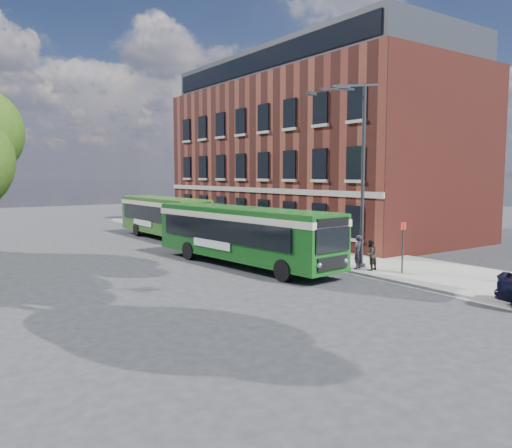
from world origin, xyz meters
TOP-DOWN VIEW (x-y plane):
  - ground at (0.00, 0.00)m, footprint 120.00×120.00m
  - pavement at (7.00, 8.00)m, footprint 6.00×48.00m
  - kerb_line at (3.95, 8.00)m, footprint 0.12×48.00m
  - brick_office at (14.00, 12.00)m, footprint 12.10×26.00m
  - street_lamp at (4.84, -2.00)m, footprint 2.96×2.38m
  - bus_stop_sign at (5.60, -4.20)m, footprint 0.35×0.08m
  - bus_front at (1.00, 2.38)m, footprint 3.77×12.56m
  - bus_rear at (2.43, 15.28)m, footprint 2.83×10.47m
  - pedestrian_a at (4.60, -2.32)m, footprint 0.70×0.57m
  - pedestrian_b at (4.84, -2.92)m, footprint 0.81×0.66m

SIDE VIEW (x-z plane):
  - ground at x=0.00m, z-range 0.00..0.00m
  - kerb_line at x=3.95m, z-range 0.00..0.01m
  - pavement at x=7.00m, z-range 0.00..0.15m
  - pedestrian_b at x=4.84m, z-range 0.15..1.67m
  - pedestrian_a at x=4.60m, z-range 0.15..1.81m
  - bus_stop_sign at x=5.60m, z-range 0.25..2.77m
  - bus_rear at x=2.43m, z-range 0.32..3.34m
  - bus_front at x=1.00m, z-range 0.32..3.34m
  - street_lamp at x=4.84m, z-range 0.29..9.29m
  - brick_office at x=14.00m, z-range -0.13..14.07m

